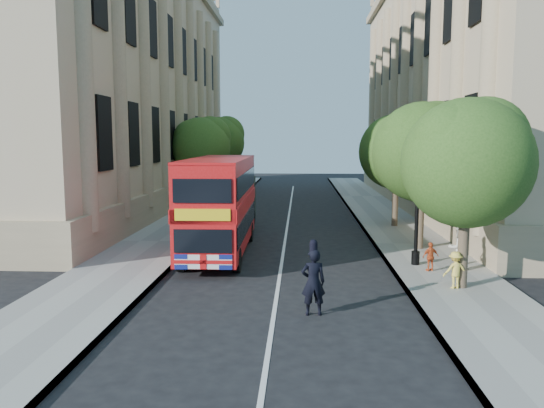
# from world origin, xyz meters

# --- Properties ---
(ground) EXTENTS (120.00, 120.00, 0.00)m
(ground) POSITION_xyz_m (0.00, 0.00, 0.00)
(ground) COLOR black
(ground) RESTS_ON ground
(pavement_right) EXTENTS (3.50, 80.00, 0.12)m
(pavement_right) POSITION_xyz_m (5.75, 10.00, 0.06)
(pavement_right) COLOR gray
(pavement_right) RESTS_ON ground
(pavement_left) EXTENTS (3.50, 80.00, 0.12)m
(pavement_left) POSITION_xyz_m (-5.75, 10.00, 0.06)
(pavement_left) COLOR gray
(pavement_left) RESTS_ON ground
(building_right) EXTENTS (12.00, 38.00, 18.00)m
(building_right) POSITION_xyz_m (13.80, 24.00, 9.00)
(building_right) COLOR tan
(building_right) RESTS_ON ground
(building_left) EXTENTS (12.00, 38.00, 18.00)m
(building_left) POSITION_xyz_m (-13.80, 24.00, 9.00)
(building_left) COLOR tan
(building_left) RESTS_ON ground
(tree_right_near) EXTENTS (4.00, 4.00, 6.08)m
(tree_right_near) POSITION_xyz_m (5.84, 3.03, 4.25)
(tree_right_near) COLOR #473828
(tree_right_near) RESTS_ON ground
(tree_right_mid) EXTENTS (4.20, 4.20, 6.37)m
(tree_right_mid) POSITION_xyz_m (5.84, 9.03, 4.45)
(tree_right_mid) COLOR #473828
(tree_right_mid) RESTS_ON ground
(tree_right_far) EXTENTS (4.00, 4.00, 6.15)m
(tree_right_far) POSITION_xyz_m (5.84, 15.03, 4.31)
(tree_right_far) COLOR #473828
(tree_right_far) RESTS_ON ground
(tree_left_far) EXTENTS (4.00, 4.00, 6.30)m
(tree_left_far) POSITION_xyz_m (-5.96, 22.03, 4.44)
(tree_left_far) COLOR #473828
(tree_left_far) RESTS_ON ground
(tree_left_back) EXTENTS (4.20, 4.20, 6.65)m
(tree_left_back) POSITION_xyz_m (-5.96, 30.03, 4.71)
(tree_left_back) COLOR #473828
(tree_left_back) RESTS_ON ground
(lamp_post) EXTENTS (0.32, 0.32, 5.16)m
(lamp_post) POSITION_xyz_m (5.00, 6.00, 2.51)
(lamp_post) COLOR black
(lamp_post) RESTS_ON pavement_right
(double_decker_bus) EXTENTS (2.40, 8.51, 3.91)m
(double_decker_bus) POSITION_xyz_m (-2.60, 7.91, 2.16)
(double_decker_bus) COLOR red
(double_decker_bus) RESTS_ON ground
(box_van) EXTENTS (2.13, 4.79, 2.69)m
(box_van) POSITION_xyz_m (-2.90, 14.19, 1.32)
(box_van) COLOR black
(box_van) RESTS_ON ground
(police_constable) EXTENTS (0.72, 0.53, 1.83)m
(police_constable) POSITION_xyz_m (1.07, 0.45, 0.91)
(police_constable) COLOR black
(police_constable) RESTS_ON ground
(woman_pedestrian) EXTENTS (0.89, 0.75, 1.60)m
(woman_pedestrian) POSITION_xyz_m (6.33, 5.27, 0.92)
(woman_pedestrian) COLOR beige
(woman_pedestrian) RESTS_ON pavement_right
(child_a) EXTENTS (0.65, 0.40, 1.03)m
(child_a) POSITION_xyz_m (5.32, 5.05, 0.63)
(child_a) COLOR #DA5726
(child_a) RESTS_ON pavement_right
(child_b) EXTENTS (0.82, 0.56, 1.17)m
(child_b) POSITION_xyz_m (5.55, 2.86, 0.71)
(child_b) COLOR #EDD051
(child_b) RESTS_ON pavement_right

